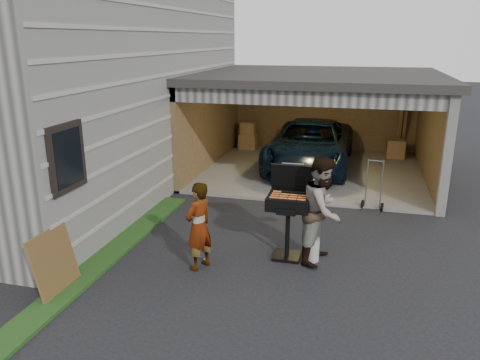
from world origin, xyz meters
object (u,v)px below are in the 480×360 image
object	(u,v)px
minivan	(310,147)
plywood_panel	(54,262)
propane_tank	(312,250)
woman	(199,226)
man	(323,210)
bbq_grill	(289,205)
hand_truck	(372,201)

from	to	relation	value
minivan	plywood_panel	distance (m)	8.70
minivan	propane_tank	size ratio (longest dim) A/B	12.35
propane_tank	plywood_panel	distance (m)	4.30
woman	plywood_panel	size ratio (longest dim) A/B	1.51
man	bbq_grill	xyz separation A→B (m)	(-0.59, -0.01, 0.04)
plywood_panel	man	bearing A→B (deg)	28.94
minivan	man	bearing A→B (deg)	-80.95
plywood_panel	hand_truck	world-z (taller)	hand_truck
woman	bbq_grill	xyz separation A→B (m)	(1.40, 0.82, 0.22)
man	propane_tank	size ratio (longest dim) A/B	4.67
bbq_grill	hand_truck	size ratio (longest dim) A/B	1.38
man	hand_truck	world-z (taller)	man
woman	propane_tank	bearing A→B (deg)	137.18
propane_tank	woman	bearing A→B (deg)	-157.15
woman	propane_tank	world-z (taller)	woman
bbq_grill	minivan	bearing A→B (deg)	92.78
minivan	woman	distance (m)	6.94
hand_truck	woman	bearing A→B (deg)	-118.42
woman	bbq_grill	world-z (taller)	bbq_grill
woman	propane_tank	size ratio (longest dim) A/B	3.79
minivan	propane_tank	bearing A→B (deg)	-82.41
woman	plywood_panel	xyz separation A→B (m)	(-1.90, -1.32, -0.27)
hand_truck	propane_tank	bearing A→B (deg)	-100.27
woman	bbq_grill	distance (m)	1.64
bbq_grill	hand_truck	distance (m)	3.31
man	plywood_panel	bearing A→B (deg)	132.10
woman	man	world-z (taller)	man
woman	man	xyz separation A→B (m)	(1.99, 0.83, 0.18)
man	minivan	bearing A→B (deg)	21.55
bbq_grill	hand_truck	bearing A→B (deg)	61.91
bbq_grill	man	bearing A→B (deg)	0.96
minivan	hand_truck	world-z (taller)	minivan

